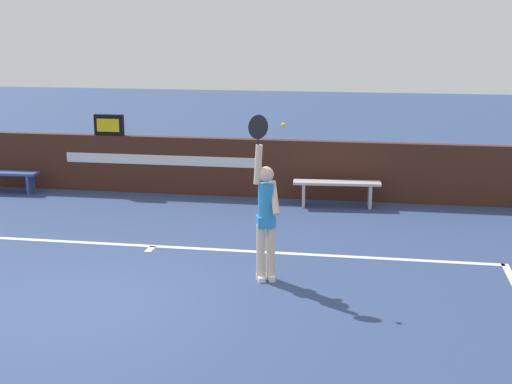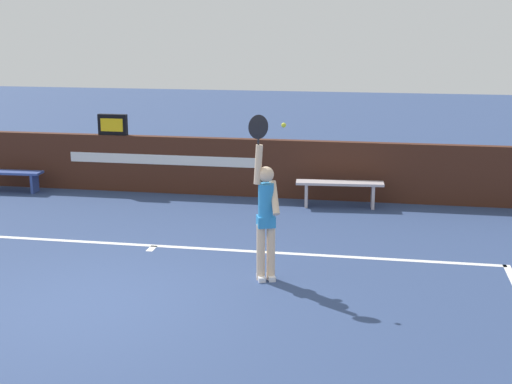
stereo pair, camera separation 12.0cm
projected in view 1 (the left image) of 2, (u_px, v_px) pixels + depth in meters
The scene contains 8 objects.
ground_plane at pixel (94, 304), 9.41m from camera, with size 60.00×60.00×0.00m, color navy.
court_lines at pixel (89, 310), 9.23m from camera, with size 11.40×5.63×0.00m.
back_wall at pixel (205, 166), 15.28m from camera, with size 16.44×0.21×1.24m.
speed_display at pixel (109, 125), 15.43m from camera, with size 0.65×0.13×0.45m.
tennis_player at pixel (266, 213), 10.09m from camera, with size 0.49×0.39×2.42m.
tennis_ball at pixel (284, 125), 9.68m from camera, with size 0.07×0.07×0.07m.
courtside_bench_near at pixel (8, 177), 15.51m from camera, with size 1.34×0.42×0.46m.
courtside_bench_far at pixel (337, 187), 14.29m from camera, with size 1.78×0.50×0.52m.
Camera 1 is at (3.59, -8.32, 3.65)m, focal length 49.80 mm.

